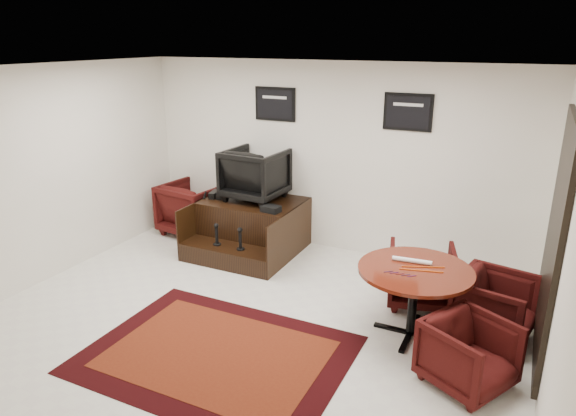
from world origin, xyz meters
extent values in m
plane|color=silver|center=(0.00, 0.00, 0.00)|extent=(6.00, 6.00, 0.00)
cube|color=white|center=(0.00, 2.50, 1.40)|extent=(6.00, 0.02, 2.80)
cube|color=white|center=(0.00, -2.50, 1.40)|extent=(6.00, 0.02, 2.80)
cube|color=white|center=(-3.00, 0.00, 1.40)|extent=(0.02, 5.00, 2.80)
cube|color=white|center=(3.00, 0.00, 1.40)|extent=(0.02, 5.00, 2.80)
cube|color=white|center=(0.00, 0.00, 2.80)|extent=(6.00, 5.00, 0.02)
cube|color=black|center=(2.97, 0.70, 1.30)|extent=(0.05, 1.90, 2.30)
cube|color=black|center=(2.96, 0.70, 1.30)|extent=(0.02, 1.72, 2.12)
cube|color=black|center=(2.97, 0.70, 1.30)|extent=(0.03, 0.05, 2.12)
cube|color=black|center=(-0.90, 2.48, 2.15)|extent=(0.66, 0.03, 0.50)
cube|color=black|center=(-0.90, 2.46, 2.15)|extent=(0.58, 0.01, 0.42)
cube|color=silver|center=(-0.90, 2.46, 2.25)|extent=(0.40, 0.00, 0.04)
cube|color=black|center=(1.10, 2.48, 2.15)|extent=(0.66, 0.03, 0.50)
cube|color=black|center=(1.10, 2.46, 2.15)|extent=(0.58, 0.01, 0.42)
cube|color=silver|center=(1.10, 2.46, 2.25)|extent=(0.40, 0.00, 0.04)
cube|color=black|center=(0.03, -0.69, 0.00)|extent=(2.62, 1.96, 0.01)
cube|color=#54180C|center=(0.03, -0.69, 0.01)|extent=(2.15, 1.50, 0.01)
cube|color=black|center=(-1.02, 2.00, 0.38)|extent=(1.47, 1.09, 0.76)
cube|color=black|center=(-1.02, 1.24, 0.14)|extent=(1.47, 0.43, 0.27)
cube|color=black|center=(-1.75, 1.78, 0.38)|extent=(0.02, 1.52, 0.76)
cube|color=black|center=(-0.30, 1.78, 0.38)|extent=(0.02, 1.52, 0.76)
cylinder|color=black|center=(-1.22, 1.24, 0.28)|extent=(0.11, 0.11, 0.02)
cylinder|color=black|center=(-1.22, 1.24, 0.41)|extent=(0.04, 0.04, 0.24)
sphere|color=black|center=(-1.22, 1.24, 0.57)|extent=(0.07, 0.07, 0.07)
cylinder|color=black|center=(-0.83, 1.24, 0.28)|extent=(0.11, 0.11, 0.02)
cylinder|color=black|center=(-0.83, 1.24, 0.41)|extent=(0.04, 0.04, 0.24)
sphere|color=black|center=(-0.83, 1.24, 0.57)|extent=(0.07, 0.07, 0.07)
imported|color=black|center=(-1.02, 2.05, 1.19)|extent=(0.87, 0.82, 0.86)
cube|color=black|center=(-1.64, 1.85, 0.81)|extent=(0.15, 0.28, 0.10)
cube|color=black|center=(-1.52, 1.87, 0.81)|extent=(0.15, 0.28, 0.10)
cube|color=black|center=(-0.54, 1.61, 0.81)|extent=(0.27, 0.20, 0.09)
imported|color=black|center=(-2.22, 2.09, 0.47)|extent=(1.01, 0.96, 0.94)
cylinder|color=#4A150A|center=(1.73, 0.55, 0.77)|extent=(1.21, 1.21, 0.04)
cylinder|color=black|center=(1.73, 0.55, 0.40)|extent=(0.10, 0.10, 0.71)
cube|color=black|center=(1.73, 0.55, 0.02)|extent=(0.81, 0.06, 0.03)
cube|color=black|center=(1.73, 0.55, 0.02)|extent=(0.06, 0.81, 0.03)
imported|color=black|center=(1.66, 1.32, 0.40)|extent=(0.92, 0.89, 0.79)
imported|color=black|center=(2.54, 0.93, 0.39)|extent=(0.84, 0.88, 0.77)
imported|color=black|center=(2.40, -0.08, 0.36)|extent=(0.92, 0.94, 0.73)
cylinder|color=white|center=(1.66, 0.69, 0.82)|extent=(0.42, 0.09, 0.05)
cylinder|color=#D94A0C|center=(1.80, 0.52, 0.80)|extent=(0.44, 0.12, 0.01)
cylinder|color=#D94A0C|center=(1.80, 0.62, 0.80)|extent=(0.42, 0.18, 0.01)
cylinder|color=#4C1933|center=(1.50, 0.35, 0.80)|extent=(0.08, 0.07, 0.01)
cylinder|color=#4C1933|center=(1.56, 0.35, 0.80)|extent=(0.08, 0.07, 0.01)
cylinder|color=#4C1933|center=(1.62, 0.35, 0.80)|extent=(0.08, 0.07, 0.01)
cylinder|color=#4C1933|center=(1.68, 0.35, 0.80)|extent=(0.08, 0.07, 0.01)
cylinder|color=#4C1933|center=(1.74, 0.35, 0.80)|extent=(0.08, 0.07, 0.01)
camera|label=1|loc=(2.65, -4.45, 3.11)|focal=32.00mm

